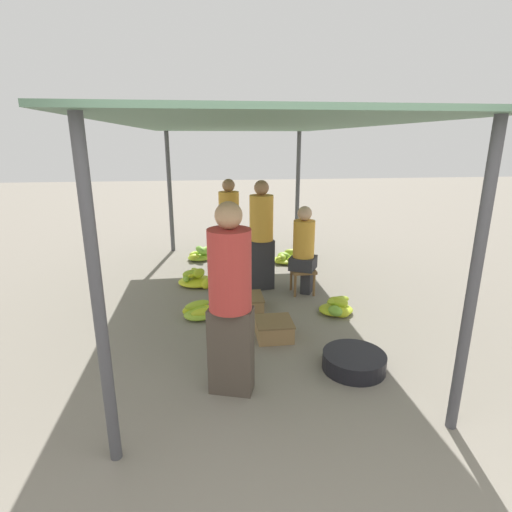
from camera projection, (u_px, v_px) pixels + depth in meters
name	position (u px, v px, depth m)	size (l,w,h in m)	color
ground_plane	(301.00, 473.00, 2.66)	(40.00, 40.00, 0.00)	gray
canopy_post_front_left	(98.00, 306.00, 2.47)	(0.08, 0.08, 2.29)	#4C4C51
canopy_post_front_right	(473.00, 288.00, 2.77)	(0.08, 0.08, 2.29)	#4C4C51
canopy_post_back_left	(170.00, 193.00, 7.66)	(0.08, 0.08, 2.29)	#4C4C51
canopy_post_back_right	(298.00, 191.00, 7.96)	(0.08, 0.08, 2.29)	#4C4C51
canopy_tarp	(250.00, 125.00, 4.89)	(2.91, 5.85, 0.04)	#567A60
vendor_foreground	(230.00, 298.00, 3.30)	(0.45, 0.45, 1.68)	#4C4238
stool	(303.00, 273.00, 5.70)	(0.34, 0.34, 0.36)	brown
vendor_seated	(304.00, 249.00, 5.61)	(0.46, 0.46, 1.26)	#2D2D33
basin_black	(354.00, 361.00, 3.84)	(0.61, 0.61, 0.17)	black
banana_pile_left_0	(200.00, 312.00, 4.97)	(0.50, 0.41, 0.21)	yellow
banana_pile_left_1	(197.00, 279.00, 6.08)	(0.58, 0.59, 0.26)	#AAC82E
banana_pile_left_2	(199.00, 255.00, 7.34)	(0.46, 0.48, 0.27)	#B1CB2C
banana_pile_right_0	(286.00, 258.00, 7.17)	(0.51, 0.52, 0.23)	#A2C52F
banana_pile_right_1	(337.00, 308.00, 5.06)	(0.44, 0.45, 0.22)	#7AB536
crate_near	(274.00, 329.00, 4.45)	(0.40, 0.40, 0.21)	#9E7A4C
crate_mid	(246.00, 302.00, 5.25)	(0.45, 0.45, 0.17)	#9E7A4C
shopper_walking_mid	(261.00, 234.00, 5.73)	(0.39, 0.39, 1.60)	#2D2D33
shopper_walking_far	(229.00, 225.00, 6.48)	(0.35, 0.34, 1.54)	#2D2D33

